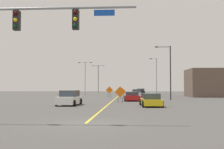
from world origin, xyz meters
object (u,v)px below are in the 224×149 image
Objects in this scene: street_lamp_mid_left at (85,75)px; construction_sign_median_near at (109,91)px; construction_sign_right_shoulder at (122,92)px; car_silver_mid at (137,93)px; street_lamp_near_left at (98,77)px; street_lamp_far_right at (169,70)px; street_lamp_mid_right at (156,75)px; car_yellow_passing at (151,100)px; traffic_signal_assembly at (16,32)px; construction_sign_right_lane at (120,93)px; car_red_distant at (132,96)px; car_white_approaching at (69,98)px; car_black_near at (141,92)px.

construction_sign_median_near is at bearing -67.47° from street_lamp_mid_left.
construction_sign_right_shoulder is 0.41× the size of car_silver_mid.
construction_sign_right_shoulder is (8.65, -42.09, -4.06)m from street_lamp_near_left.
street_lamp_near_left is at bearing 108.39° from street_lamp_far_right.
street_lamp_mid_right is 4.08× the size of construction_sign_median_near.
car_yellow_passing is 1.08× the size of car_silver_mid.
traffic_signal_assembly is 35.47m from construction_sign_median_near.
car_yellow_passing is at bearing 58.25° from traffic_signal_assembly.
construction_sign_median_near is 15.87m from construction_sign_right_lane.
traffic_signal_assembly is at bearing -94.06° from construction_sign_median_near.
street_lamp_far_right reaches higher than construction_sign_right_lane.
construction_sign_right_lane is (9.51, -32.73, -3.46)m from street_lamp_mid_left.
construction_sign_median_near is (7.07, -17.05, -3.43)m from street_lamp_mid_left.
street_lamp_mid_right is 16.17m from construction_sign_right_shoulder.
car_red_distant is at bearing -79.09° from construction_sign_right_shoulder.
street_lamp_mid_left is (-4.57, 52.24, -0.19)m from traffic_signal_assembly.
street_lamp_mid_left is at bearing 122.53° from street_lamp_far_right.
construction_sign_median_near is 0.47× the size of car_red_distant.
construction_sign_right_lane is 7.13m from car_yellow_passing.
car_yellow_passing is at bearing -75.60° from construction_sign_median_near.
car_white_approaching is at bearing -83.40° from street_lamp_mid_left.
car_yellow_passing is 8.41m from car_white_approaching.
construction_sign_right_shoulder is 0.41× the size of car_black_near.
car_white_approaching is at bearing -86.53° from street_lamp_near_left.
street_lamp_near_left is 1.95× the size of car_white_approaching.
street_lamp_far_right is 7.27m from car_red_distant.
street_lamp_far_right reaches higher than traffic_signal_assembly.
street_lamp_mid_right is 32.87m from car_yellow_passing.
street_lamp_mid_left is 23.18m from construction_sign_right_shoulder.
construction_sign_right_lane is 0.47× the size of car_red_distant.
street_lamp_near_left is at bearing 118.78° from car_black_near.
construction_sign_right_shoulder is at bearing 73.54° from car_white_approaching.
street_lamp_mid_right is 1.92× the size of car_red_distant.
street_lamp_far_right reaches higher than car_black_near.
street_lamp_near_left is at bearing 107.49° from car_silver_mid.
car_yellow_passing is at bearing -63.04° from construction_sign_right_lane.
street_lamp_near_left is (-15.61, 46.97, 0.75)m from street_lamp_far_right.
construction_sign_right_shoulder is (9.45, -20.86, -3.59)m from street_lamp_mid_left.
car_silver_mid is (-4.40, 11.39, -3.71)m from street_lamp_far_right.
traffic_signal_assembly reaches higher than construction_sign_right_lane.
construction_sign_right_lane is 0.44× the size of car_white_approaching.
construction_sign_median_near is (6.27, -38.28, -3.90)m from street_lamp_near_left.
street_lamp_mid_right is 14.31m from construction_sign_median_near.
street_lamp_mid_right is 31.89m from street_lamp_near_left.
car_red_distant is (-1.77, 10.40, -0.00)m from car_yellow_passing.
construction_sign_right_shoulder is at bearing 100.20° from car_yellow_passing.
street_lamp_mid_left is 34.26m from construction_sign_right_lane.
car_black_near is at bearing 78.93° from construction_sign_right_shoulder.
car_black_near is 0.96× the size of car_white_approaching.
car_white_approaching is (3.59, -59.21, -4.42)m from street_lamp_near_left.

